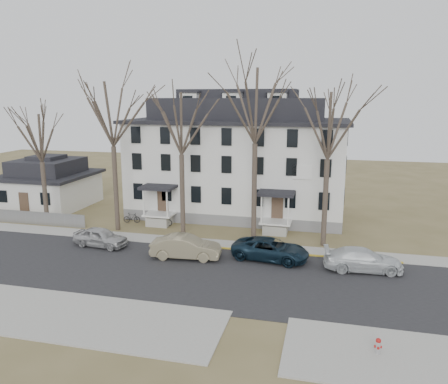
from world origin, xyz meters
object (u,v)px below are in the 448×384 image
(tree_mid_left, at_px, (181,119))
(car_tan, at_px, (186,247))
(car_navy, at_px, (270,250))
(tree_bungalow, at_px, (40,135))
(small_house, at_px, (49,185))
(fire_hydrant, at_px, (378,346))
(bicycle_right, at_px, (132,218))
(tree_mid_right, at_px, (329,121))
(car_silver, at_px, (100,238))
(car_white, at_px, (363,260))
(boarding_house, at_px, (238,159))
(bicycle_left, at_px, (162,221))
(tree_far_left, at_px, (112,109))
(tree_center, at_px, (256,100))

(tree_mid_left, xyz_separation_m, car_tan, (2.00, -5.22, -8.78))
(car_navy, bearing_deg, tree_bungalow, 86.37)
(tree_mid_left, bearing_deg, car_tan, -69.04)
(small_house, xyz_separation_m, car_tan, (19.00, -11.41, -1.43))
(fire_hydrant, bearing_deg, bicycle_right, 139.80)
(tree_mid_right, height_order, car_silver, tree_mid_right)
(tree_bungalow, distance_m, car_white, 28.51)
(tree_mid_left, distance_m, car_navy, 12.56)
(car_white, xyz_separation_m, bicycle_right, (-19.84, 6.79, -0.28))
(boarding_house, xyz_separation_m, tree_mid_left, (-3.00, -8.15, 4.22))
(bicycle_left, bearing_deg, boarding_house, -44.22)
(tree_far_left, height_order, car_navy, tree_far_left)
(tree_mid_right, distance_m, car_tan, 13.95)
(tree_bungalow, bearing_deg, tree_center, 0.00)
(tree_mid_right, relative_size, car_white, 2.49)
(tree_center, xyz_separation_m, car_silver, (-11.21, -4.37, -10.35))
(tree_bungalow, relative_size, fire_hydrant, 13.29)
(tree_mid_left, distance_m, bicycle_right, 10.98)
(car_tan, bearing_deg, car_silver, 77.65)
(small_house, height_order, tree_center, tree_center)
(tree_center, relative_size, car_white, 2.88)
(car_silver, height_order, bicycle_right, car_silver)
(car_tan, xyz_separation_m, bicycle_left, (-4.65, 7.13, -0.32))
(car_tan, relative_size, car_white, 0.97)
(tree_far_left, relative_size, tree_mid_left, 1.08)
(boarding_house, relative_size, car_navy, 3.85)
(boarding_house, bearing_deg, bicycle_right, -145.38)
(car_tan, height_order, bicycle_left, car_tan)
(car_white, bearing_deg, tree_mid_left, 66.39)
(boarding_house, distance_m, fire_hydrant, 25.85)
(boarding_house, height_order, tree_bungalow, boarding_house)
(boarding_house, distance_m, tree_bungalow, 18.17)
(bicycle_right, bearing_deg, tree_mid_right, -108.17)
(tree_far_left, bearing_deg, tree_bungalow, 180.00)
(car_tan, height_order, bicycle_right, car_tan)
(car_white, bearing_deg, boarding_house, 35.60)
(boarding_house, distance_m, car_tan, 14.16)
(tree_far_left, xyz_separation_m, bicycle_left, (3.35, 1.92, -9.84))
(bicycle_right, bearing_deg, bicycle_left, -105.51)
(tree_center, height_order, tree_mid_right, tree_center)
(car_white, bearing_deg, bicycle_right, 65.62)
(tree_mid_right, xyz_separation_m, tree_bungalow, (-24.50, 0.00, -1.48))
(car_silver, bearing_deg, tree_mid_right, -68.86)
(tree_bungalow, bearing_deg, bicycle_right, 16.42)
(tree_bungalow, distance_m, bicycle_right, 10.80)
(tree_center, bearing_deg, tree_far_left, 180.00)
(tree_center, distance_m, car_tan, 12.19)
(tree_mid_right, relative_size, bicycle_right, 8.24)
(tree_mid_right, bearing_deg, car_tan, -151.23)
(small_house, relative_size, tree_center, 0.59)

